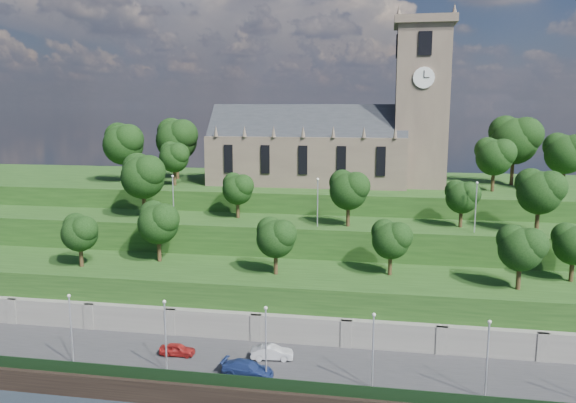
% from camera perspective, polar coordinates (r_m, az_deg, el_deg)
% --- Properties ---
extents(promenade, '(160.00, 12.00, 2.00)m').
position_cam_1_polar(promenade, '(59.41, 0.49, -17.13)').
color(promenade, '#2D2D30').
rests_on(promenade, ground).
extents(fence, '(160.00, 0.10, 1.20)m').
position_cam_1_polar(fence, '(53.94, -0.49, -18.17)').
color(fence, black).
rests_on(fence, promenade).
extents(retaining_wall, '(160.00, 2.10, 5.00)m').
position_cam_1_polar(retaining_wall, '(64.12, 1.38, -13.56)').
color(retaining_wall, slate).
rests_on(retaining_wall, ground).
extents(embankment_lower, '(160.00, 12.00, 8.00)m').
position_cam_1_polar(embankment_lower, '(69.12, 2.13, -10.47)').
color(embankment_lower, '#1D4015').
rests_on(embankment_lower, ground).
extents(embankment_upper, '(160.00, 10.00, 12.00)m').
position_cam_1_polar(embankment_upper, '(78.88, 3.22, -6.38)').
color(embankment_upper, '#1D4015').
rests_on(embankment_upper, ground).
extents(hilltop, '(160.00, 32.00, 15.00)m').
position_cam_1_polar(hilltop, '(98.81, 4.64, -2.21)').
color(hilltop, '#1D4015').
rests_on(hilltop, ground).
extents(church, '(38.60, 12.35, 27.60)m').
position_cam_1_polar(church, '(92.79, 5.03, 6.38)').
color(church, brown).
rests_on(church, hilltop).
extents(trees_lower, '(63.30, 9.00, 7.81)m').
position_cam_1_polar(trees_lower, '(66.63, 2.70, -3.35)').
color(trees_lower, '#342514').
rests_on(trees_lower, embankment_lower).
extents(trees_upper, '(59.27, 7.89, 9.23)m').
position_cam_1_polar(trees_upper, '(75.55, 2.63, 1.78)').
color(trees_upper, '#342514').
rests_on(trees_upper, embankment_upper).
extents(trees_hilltop, '(77.15, 16.17, 11.30)m').
position_cam_1_polar(trees_hilltop, '(92.60, 4.70, 5.93)').
color(trees_hilltop, '#342514').
rests_on(trees_hilltop, hilltop).
extents(lamp_posts_promenade, '(60.36, 0.36, 7.36)m').
position_cam_1_polar(lamp_posts_promenade, '(54.39, -2.26, -13.63)').
color(lamp_posts_promenade, '#B2B2B7').
rests_on(lamp_posts_promenade, promenade).
extents(lamp_posts_upper, '(40.36, 0.36, 6.51)m').
position_cam_1_polar(lamp_posts_upper, '(73.81, 3.02, 0.34)').
color(lamp_posts_upper, '#B2B2B7').
rests_on(lamp_posts_upper, embankment_upper).
extents(car_left, '(3.79, 1.68, 1.27)m').
position_cam_1_polar(car_left, '(61.82, -11.18, -14.53)').
color(car_left, maroon).
rests_on(car_left, promenade).
extents(car_middle, '(4.49, 2.06, 1.43)m').
position_cam_1_polar(car_middle, '(59.89, -1.63, -15.08)').
color(car_middle, '#A8A9AD').
rests_on(car_middle, promenade).
extents(car_right, '(5.33, 2.67, 1.48)m').
position_cam_1_polar(car_right, '(56.69, -4.12, -16.57)').
color(car_right, navy).
rests_on(car_right, promenade).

